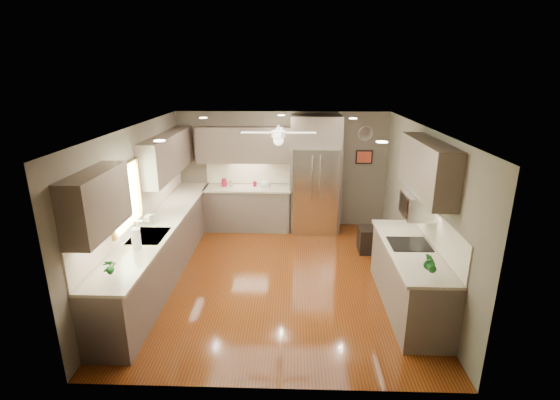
# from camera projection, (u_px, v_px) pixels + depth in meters

# --- Properties ---
(floor) EXTENTS (5.00, 5.00, 0.00)m
(floor) POSITION_uv_depth(u_px,v_px,m) (278.00, 277.00, 6.81)
(floor) COLOR #4E190A
(floor) RESTS_ON ground
(ceiling) EXTENTS (5.00, 5.00, 0.00)m
(ceiling) POSITION_uv_depth(u_px,v_px,m) (278.00, 128.00, 6.04)
(ceiling) COLOR white
(ceiling) RESTS_ON ground
(wall_back) EXTENTS (4.50, 0.00, 4.50)m
(wall_back) POSITION_uv_depth(u_px,v_px,m) (282.00, 170.00, 8.80)
(wall_back) COLOR brown
(wall_back) RESTS_ON ground
(wall_front) EXTENTS (4.50, 0.00, 4.50)m
(wall_front) POSITION_uv_depth(u_px,v_px,m) (268.00, 287.00, 4.05)
(wall_front) COLOR brown
(wall_front) RESTS_ON ground
(wall_left) EXTENTS (0.00, 5.00, 5.00)m
(wall_left) POSITION_uv_depth(u_px,v_px,m) (138.00, 205.00, 6.50)
(wall_left) COLOR brown
(wall_left) RESTS_ON ground
(wall_right) EXTENTS (0.00, 5.00, 5.00)m
(wall_right) POSITION_uv_depth(u_px,v_px,m) (421.00, 208.00, 6.35)
(wall_right) COLOR brown
(wall_right) RESTS_ON ground
(canister_a) EXTENTS (0.14, 0.14, 0.18)m
(canister_a) POSITION_uv_depth(u_px,v_px,m) (224.00, 183.00, 8.68)
(canister_a) COLOR maroon
(canister_a) RESTS_ON back_run
(canister_b) EXTENTS (0.10, 0.10, 0.12)m
(canister_b) POSITION_uv_depth(u_px,v_px,m) (231.00, 183.00, 8.67)
(canister_b) COLOR silver
(canister_b) RESTS_ON back_run
(canister_d) EXTENTS (0.08, 0.08, 0.11)m
(canister_d) POSITION_uv_depth(u_px,v_px,m) (255.00, 184.00, 8.66)
(canister_d) COLOR maroon
(canister_d) RESTS_ON back_run
(soap_bottle) EXTENTS (0.11, 0.11, 0.21)m
(soap_bottle) POSITION_uv_depth(u_px,v_px,m) (149.00, 217.00, 6.57)
(soap_bottle) COLOR white
(soap_bottle) RESTS_ON left_run
(potted_plant_left) EXTENTS (0.19, 0.17, 0.31)m
(potted_plant_left) POSITION_uv_depth(u_px,v_px,m) (108.00, 267.00, 4.80)
(potted_plant_left) COLOR #17521C
(potted_plant_left) RESTS_ON left_run
(potted_plant_right) EXTENTS (0.17, 0.14, 0.31)m
(potted_plant_right) POSITION_uv_depth(u_px,v_px,m) (430.00, 264.00, 4.87)
(potted_plant_right) COLOR #17521C
(potted_plant_right) RESTS_ON right_run
(bowl) EXTENTS (0.30, 0.30, 0.06)m
(bowl) POSITION_uv_depth(u_px,v_px,m) (265.00, 186.00, 8.61)
(bowl) COLOR beige
(bowl) RESTS_ON back_run
(left_run) EXTENTS (0.65, 4.70, 1.45)m
(left_run) POSITION_uv_depth(u_px,v_px,m) (163.00, 245.00, 6.86)
(left_run) COLOR #4E4139
(left_run) RESTS_ON ground
(back_run) EXTENTS (1.85, 0.65, 1.45)m
(back_run) POSITION_uv_depth(u_px,v_px,m) (248.00, 207.00, 8.78)
(back_run) COLOR #4E4139
(back_run) RESTS_ON ground
(uppers) EXTENTS (4.50, 4.70, 0.95)m
(uppers) POSITION_uv_depth(u_px,v_px,m) (236.00, 159.00, 6.93)
(uppers) COLOR #4E4139
(uppers) RESTS_ON wall_left
(window) EXTENTS (0.05, 1.12, 0.92)m
(window) POSITION_uv_depth(u_px,v_px,m) (125.00, 197.00, 5.93)
(window) COLOR #BFF2B2
(window) RESTS_ON wall_left
(sink) EXTENTS (0.50, 0.70, 0.32)m
(sink) POSITION_uv_depth(u_px,v_px,m) (149.00, 238.00, 6.11)
(sink) COLOR silver
(sink) RESTS_ON left_run
(refrigerator) EXTENTS (1.06, 0.75, 2.45)m
(refrigerator) POSITION_uv_depth(u_px,v_px,m) (315.00, 177.00, 8.48)
(refrigerator) COLOR silver
(refrigerator) RESTS_ON ground
(right_run) EXTENTS (0.70, 2.20, 1.45)m
(right_run) POSITION_uv_depth(u_px,v_px,m) (409.00, 276.00, 5.84)
(right_run) COLOR #4E4139
(right_run) RESTS_ON ground
(microwave) EXTENTS (0.43, 0.55, 0.34)m
(microwave) POSITION_uv_depth(u_px,v_px,m) (418.00, 205.00, 5.77)
(microwave) COLOR silver
(microwave) RESTS_ON wall_right
(ceiling_fan) EXTENTS (1.18, 1.18, 0.32)m
(ceiling_fan) POSITION_uv_depth(u_px,v_px,m) (278.00, 136.00, 6.38)
(ceiling_fan) COLOR white
(ceiling_fan) RESTS_ON ceiling
(recessed_lights) EXTENTS (2.84, 3.14, 0.01)m
(recessed_lights) POSITION_uv_depth(u_px,v_px,m) (276.00, 125.00, 6.43)
(recessed_lights) COLOR white
(recessed_lights) RESTS_ON ceiling
(wall_clock) EXTENTS (0.30, 0.03, 0.30)m
(wall_clock) POSITION_uv_depth(u_px,v_px,m) (366.00, 134.00, 8.49)
(wall_clock) COLOR white
(wall_clock) RESTS_ON wall_back
(framed_print) EXTENTS (0.36, 0.03, 0.30)m
(framed_print) POSITION_uv_depth(u_px,v_px,m) (364.00, 157.00, 8.64)
(framed_print) COLOR black
(framed_print) RESTS_ON wall_back
(stool) EXTENTS (0.45, 0.45, 0.50)m
(stool) POSITION_uv_depth(u_px,v_px,m) (370.00, 240.00, 7.72)
(stool) COLOR black
(stool) RESTS_ON ground
(paper_towel) EXTENTS (0.13, 0.13, 0.32)m
(paper_towel) POSITION_uv_depth(u_px,v_px,m) (136.00, 239.00, 5.63)
(paper_towel) COLOR white
(paper_towel) RESTS_ON left_run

